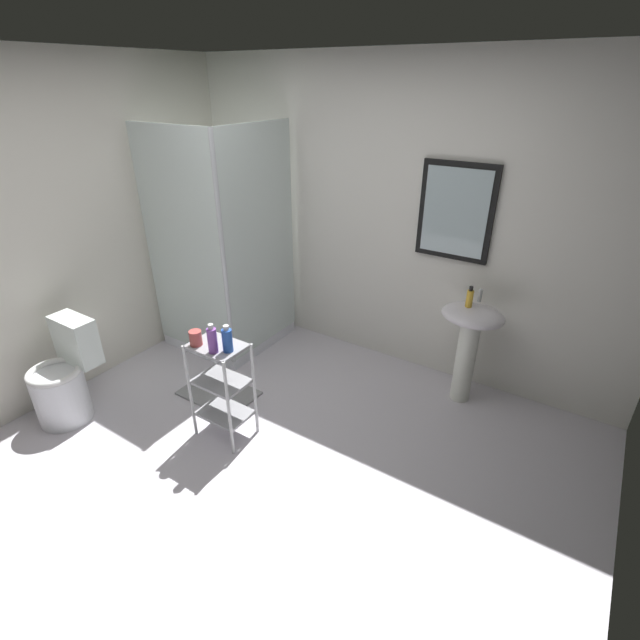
{
  "coord_description": "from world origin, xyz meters",
  "views": [
    {
      "loc": [
        1.65,
        -1.65,
        2.3
      ],
      "look_at": [
        0.19,
        0.6,
        0.9
      ],
      "focal_mm": 26.15,
      "sensor_mm": 36.0,
      "label": 1
    }
  ],
  "objects_px": {
    "hand_soap_bottle": "(470,298)",
    "shampoo_bottle_blue": "(227,340)",
    "toilet": "(65,380)",
    "conditioner_bottle_purple": "(212,340)",
    "storage_cart": "(221,383)",
    "rinse_cup": "(196,338)",
    "pedestal_sink": "(469,335)",
    "bath_mat": "(219,393)",
    "shower_stall": "(228,300)"
  },
  "relations": [
    {
      "from": "conditioner_bottle_purple",
      "to": "hand_soap_bottle",
      "type": "bearing_deg",
      "value": 49.36
    },
    {
      "from": "shampoo_bottle_blue",
      "to": "bath_mat",
      "type": "bearing_deg",
      "value": 146.92
    },
    {
      "from": "conditioner_bottle_purple",
      "to": "bath_mat",
      "type": "xyz_separation_m",
      "value": [
        -0.42,
        0.38,
        -0.82
      ]
    },
    {
      "from": "toilet",
      "to": "conditioner_bottle_purple",
      "type": "height_order",
      "value": "conditioner_bottle_purple"
    },
    {
      "from": "hand_soap_bottle",
      "to": "bath_mat",
      "type": "xyz_separation_m",
      "value": [
        -1.62,
        -1.01,
        -0.87
      ]
    },
    {
      "from": "storage_cart",
      "to": "rinse_cup",
      "type": "distance_m",
      "value": 0.38
    },
    {
      "from": "toilet",
      "to": "storage_cart",
      "type": "relative_size",
      "value": 1.03
    },
    {
      "from": "pedestal_sink",
      "to": "hand_soap_bottle",
      "type": "height_order",
      "value": "hand_soap_bottle"
    },
    {
      "from": "shower_stall",
      "to": "pedestal_sink",
      "type": "height_order",
      "value": "shower_stall"
    },
    {
      "from": "shampoo_bottle_blue",
      "to": "rinse_cup",
      "type": "bearing_deg",
      "value": -166.56
    },
    {
      "from": "conditioner_bottle_purple",
      "to": "bath_mat",
      "type": "bearing_deg",
      "value": 137.98
    },
    {
      "from": "shower_stall",
      "to": "conditioner_bottle_purple",
      "type": "bearing_deg",
      "value": -49.74
    },
    {
      "from": "storage_cart",
      "to": "shampoo_bottle_blue",
      "type": "xyz_separation_m",
      "value": [
        0.12,
        -0.02,
        0.39
      ]
    },
    {
      "from": "toilet",
      "to": "rinse_cup",
      "type": "bearing_deg",
      "value": 22.05
    },
    {
      "from": "hand_soap_bottle",
      "to": "conditioner_bottle_purple",
      "type": "xyz_separation_m",
      "value": [
        -1.2,
        -1.4,
        -0.05
      ]
    },
    {
      "from": "toilet",
      "to": "pedestal_sink",
      "type": "bearing_deg",
      "value": 36.87
    },
    {
      "from": "conditioner_bottle_purple",
      "to": "bath_mat",
      "type": "distance_m",
      "value": 1.0
    },
    {
      "from": "rinse_cup",
      "to": "bath_mat",
      "type": "bearing_deg",
      "value": 124.98
    },
    {
      "from": "shower_stall",
      "to": "toilet",
      "type": "relative_size",
      "value": 2.63
    },
    {
      "from": "toilet",
      "to": "storage_cart",
      "type": "bearing_deg",
      "value": 23.09
    },
    {
      "from": "conditioner_bottle_purple",
      "to": "storage_cart",
      "type": "bearing_deg",
      "value": 121.43
    },
    {
      "from": "storage_cart",
      "to": "shampoo_bottle_blue",
      "type": "bearing_deg",
      "value": -7.5
    },
    {
      "from": "pedestal_sink",
      "to": "hand_soap_bottle",
      "type": "relative_size",
      "value": 5.04
    },
    {
      "from": "pedestal_sink",
      "to": "hand_soap_bottle",
      "type": "bearing_deg",
      "value": -166.76
    },
    {
      "from": "hand_soap_bottle",
      "to": "rinse_cup",
      "type": "relative_size",
      "value": 1.58
    },
    {
      "from": "storage_cart",
      "to": "bath_mat",
      "type": "distance_m",
      "value": 0.65
    },
    {
      "from": "pedestal_sink",
      "to": "toilet",
      "type": "relative_size",
      "value": 1.07
    },
    {
      "from": "storage_cart",
      "to": "bath_mat",
      "type": "height_order",
      "value": "storage_cart"
    },
    {
      "from": "pedestal_sink",
      "to": "rinse_cup",
      "type": "relative_size",
      "value": 7.96
    },
    {
      "from": "storage_cart",
      "to": "rinse_cup",
      "type": "height_order",
      "value": "rinse_cup"
    },
    {
      "from": "hand_soap_bottle",
      "to": "rinse_cup",
      "type": "bearing_deg",
      "value": -134.34
    },
    {
      "from": "hand_soap_bottle",
      "to": "rinse_cup",
      "type": "distance_m",
      "value": 1.95
    },
    {
      "from": "storage_cart",
      "to": "shampoo_bottle_blue",
      "type": "distance_m",
      "value": 0.4
    },
    {
      "from": "storage_cart",
      "to": "bath_mat",
      "type": "xyz_separation_m",
      "value": [
        -0.38,
        0.31,
        -0.43
      ]
    },
    {
      "from": "shower_stall",
      "to": "bath_mat",
      "type": "xyz_separation_m",
      "value": [
        0.47,
        -0.68,
        -0.45
      ]
    },
    {
      "from": "shower_stall",
      "to": "toilet",
      "type": "xyz_separation_m",
      "value": [
        -0.28,
        -1.47,
        -0.15
      ]
    },
    {
      "from": "hand_soap_bottle",
      "to": "shampoo_bottle_blue",
      "type": "distance_m",
      "value": 1.75
    },
    {
      "from": "toilet",
      "to": "conditioner_bottle_purple",
      "type": "bearing_deg",
      "value": 19.03
    },
    {
      "from": "storage_cart",
      "to": "conditioner_bottle_purple",
      "type": "distance_m",
      "value": 0.4
    },
    {
      "from": "shampoo_bottle_blue",
      "to": "pedestal_sink",
      "type": "bearing_deg",
      "value": 48.98
    },
    {
      "from": "pedestal_sink",
      "to": "rinse_cup",
      "type": "height_order",
      "value": "rinse_cup"
    },
    {
      "from": "toilet",
      "to": "rinse_cup",
      "type": "distance_m",
      "value": 1.2
    },
    {
      "from": "toilet",
      "to": "conditioner_bottle_purple",
      "type": "xyz_separation_m",
      "value": [
        1.18,
        0.41,
        0.51
      ]
    },
    {
      "from": "hand_soap_bottle",
      "to": "shampoo_bottle_blue",
      "type": "xyz_separation_m",
      "value": [
        -1.13,
        -1.34,
        -0.06
      ]
    },
    {
      "from": "toilet",
      "to": "storage_cart",
      "type": "distance_m",
      "value": 1.24
    },
    {
      "from": "bath_mat",
      "to": "toilet",
      "type": "bearing_deg",
      "value": -133.68
    },
    {
      "from": "hand_soap_bottle",
      "to": "bath_mat",
      "type": "distance_m",
      "value": 2.1
    },
    {
      "from": "rinse_cup",
      "to": "pedestal_sink",
      "type": "bearing_deg",
      "value": 45.0
    },
    {
      "from": "bath_mat",
      "to": "conditioner_bottle_purple",
      "type": "bearing_deg",
      "value": -42.02
    },
    {
      "from": "shower_stall",
      "to": "bath_mat",
      "type": "distance_m",
      "value": 0.94
    }
  ]
}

